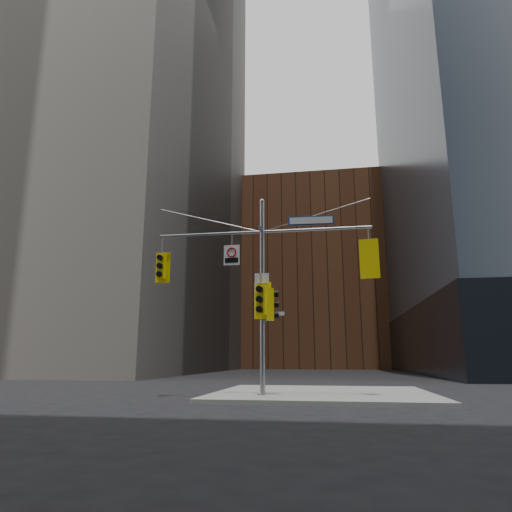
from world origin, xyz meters
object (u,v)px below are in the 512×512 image
(traffic_light_pole_side, at_px, (271,304))
(traffic_light_pole_front, at_px, (261,300))
(traffic_light_west_arm, at_px, (161,267))
(street_sign_blade, at_px, (311,220))
(traffic_light_east_arm, at_px, (370,260))
(regulatory_sign_arm, at_px, (232,254))
(signal_assembly, at_px, (262,274))

(traffic_light_pole_side, relative_size, traffic_light_pole_front, 0.86)
(traffic_light_west_arm, relative_size, traffic_light_pole_front, 0.90)
(traffic_light_pole_front, distance_m, street_sign_blade, 3.46)
(traffic_light_pole_front, height_order, street_sign_blade, street_sign_blade)
(traffic_light_east_arm, height_order, traffic_light_pole_side, traffic_light_east_arm)
(traffic_light_west_arm, xyz_separation_m, traffic_light_pole_front, (3.90, -0.28, -1.38))
(traffic_light_west_arm, bearing_deg, street_sign_blade, 0.58)
(traffic_light_east_arm, xyz_separation_m, street_sign_blade, (-2.03, 0.00, 1.55))
(traffic_light_east_arm, relative_size, regulatory_sign_arm, 1.85)
(traffic_light_east_arm, xyz_separation_m, traffic_light_pole_front, (-3.85, -0.27, -1.38))
(street_sign_blade, bearing_deg, signal_assembly, 177.02)
(traffic_light_west_arm, xyz_separation_m, traffic_light_east_arm, (7.75, -0.01, 0.00))
(traffic_light_pole_side, height_order, regulatory_sign_arm, regulatory_sign_arm)
(traffic_light_pole_side, distance_m, traffic_light_pole_front, 0.45)
(traffic_light_west_arm, height_order, traffic_light_pole_side, traffic_light_west_arm)
(traffic_light_pole_front, bearing_deg, traffic_light_pole_side, 50.39)
(traffic_light_west_arm, bearing_deg, traffic_light_east_arm, 0.58)
(traffic_light_west_arm, height_order, street_sign_blade, street_sign_blade)
(street_sign_blade, bearing_deg, traffic_light_pole_front, -174.67)
(traffic_light_east_arm, height_order, traffic_light_pole_front, traffic_light_east_arm)
(traffic_light_pole_front, bearing_deg, signal_assembly, 99.67)
(traffic_light_pole_front, distance_m, regulatory_sign_arm, 2.12)
(traffic_light_pole_side, bearing_deg, regulatory_sign_arm, 80.51)
(signal_assembly, bearing_deg, traffic_light_west_arm, 179.81)
(traffic_light_west_arm, relative_size, traffic_light_pole_side, 1.04)
(traffic_light_west_arm, bearing_deg, traffic_light_pole_side, 0.72)
(traffic_light_pole_side, height_order, street_sign_blade, street_sign_blade)
(signal_assembly, xyz_separation_m, regulatory_sign_arm, (-1.15, -0.02, 0.76))
(traffic_light_west_arm, xyz_separation_m, traffic_light_pole_side, (4.22, 0.00, -1.52))
(traffic_light_pole_front, xyz_separation_m, street_sign_blade, (1.82, 0.27, 2.93))
(traffic_light_pole_side, xyz_separation_m, street_sign_blade, (1.50, -0.01, 3.07))
(traffic_light_pole_front, bearing_deg, street_sign_blade, 17.86)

